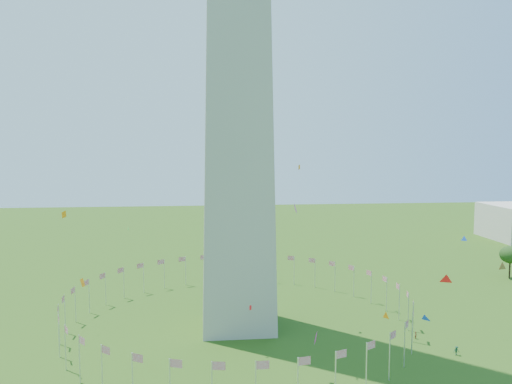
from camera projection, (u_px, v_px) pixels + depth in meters
flag_ring at (238, 308)px, 119.09m from camera, size 80.24×80.24×9.00m
kites_aloft at (361, 269)px, 92.05m from camera, size 107.62×69.95×37.37m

